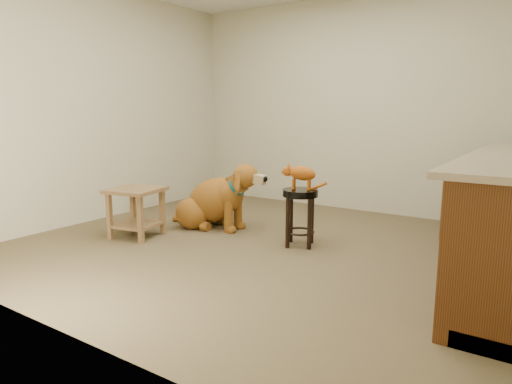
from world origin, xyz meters
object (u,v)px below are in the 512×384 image
Objects in this scene: side_table at (136,205)px; padded_stool at (300,206)px; wood_stool at (461,209)px; tabby_kitten at (300,174)px; golden_retriever at (214,202)px.

padded_stool is at bearing 22.99° from side_table.
wood_stool is at bearing 34.68° from padded_stool.
padded_stool is at bearing -5.72° from tabby_kitten.
tabby_kitten reaches higher than side_table.
padded_stool is at bearing -9.18° from golden_retriever.
padded_stool is 0.96× the size of side_table.
wood_stool is at bearing 13.76° from tabby_kitten.
golden_retriever is at bearing -161.33° from wood_stool.
padded_stool is 0.44× the size of golden_retriever.
golden_retriever is at bearing 176.20° from padded_stool.
side_table is 0.46× the size of golden_retriever.
side_table is at bearing -157.01° from padded_stool.
golden_retriever is (-2.30, -0.78, -0.06)m from wood_stool.
wood_stool is 1.20× the size of side_table.
golden_retriever reaches higher than side_table.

